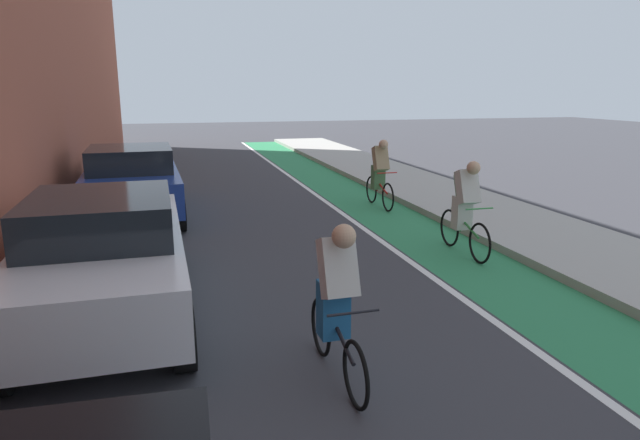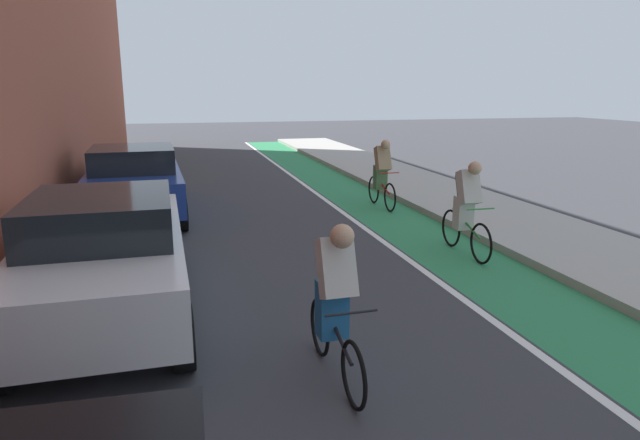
% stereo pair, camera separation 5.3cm
% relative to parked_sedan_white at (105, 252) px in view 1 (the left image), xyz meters
% --- Properties ---
extents(ground_plane, '(73.67, 73.67, 0.00)m').
position_rel_parked_sedan_white_xyz_m(ground_plane, '(2.59, 3.46, -0.79)').
color(ground_plane, '#38383D').
extents(bike_lane_paint, '(1.60, 33.49, 0.00)m').
position_rel_parked_sedan_white_xyz_m(bike_lane_paint, '(5.43, 5.46, -0.79)').
color(bike_lane_paint, '#2D8451').
rests_on(bike_lane_paint, ground).
extents(lane_divider_stripe, '(0.12, 33.49, 0.00)m').
position_rel_parked_sedan_white_xyz_m(lane_divider_stripe, '(4.53, 5.46, -0.79)').
color(lane_divider_stripe, white).
rests_on(lane_divider_stripe, ground).
extents(sidewalk_right, '(2.62, 33.49, 0.14)m').
position_rel_parked_sedan_white_xyz_m(sidewalk_right, '(7.54, 5.46, -0.72)').
color(sidewalk_right, '#A8A59E').
rests_on(sidewalk_right, ground).
extents(parked_sedan_white, '(1.96, 4.79, 1.53)m').
position_rel_parked_sedan_white_xyz_m(parked_sedan_white, '(0.00, 0.00, 0.00)').
color(parked_sedan_white, silver).
rests_on(parked_sedan_white, ground).
extents(parked_sedan_blue, '(2.16, 4.86, 1.53)m').
position_rel_parked_sedan_white_xyz_m(parked_sedan_blue, '(0.00, 5.73, 0.00)').
color(parked_sedan_blue, navy).
rests_on(parked_sedan_blue, ground).
extents(cyclist_mid, '(0.48, 1.67, 1.59)m').
position_rel_parked_sedan_white_xyz_m(cyclist_mid, '(2.28, -2.32, 0.02)').
color(cyclist_mid, black).
rests_on(cyclist_mid, ground).
extents(cyclist_trailing, '(0.48, 1.72, 1.61)m').
position_rel_parked_sedan_white_xyz_m(cyclist_trailing, '(5.57, 1.13, 0.06)').
color(cyclist_trailing, black).
rests_on(cyclist_trailing, ground).
extents(cyclist_far, '(0.48, 1.71, 1.61)m').
position_rel_parked_sedan_white_xyz_m(cyclist_far, '(5.58, 5.13, 0.06)').
color(cyclist_far, black).
rests_on(cyclist_far, ground).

